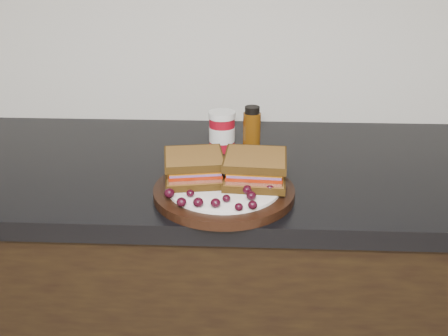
% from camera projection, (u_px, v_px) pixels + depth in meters
% --- Properties ---
extents(base_cabinets, '(3.96, 0.58, 0.86)m').
position_uv_depth(base_cabinets, '(209.00, 321.00, 1.35)').
color(base_cabinets, black).
rests_on(base_cabinets, ground_plane).
extents(countertop, '(3.98, 0.60, 0.04)m').
position_uv_depth(countertop, '(206.00, 169.00, 1.17)').
color(countertop, black).
rests_on(countertop, base_cabinets).
extents(plate, '(0.28, 0.28, 0.02)m').
position_uv_depth(plate, '(224.00, 191.00, 0.99)').
color(plate, black).
rests_on(plate, countertop).
extents(sandwich_left, '(0.13, 0.13, 0.05)m').
position_uv_depth(sandwich_left, '(194.00, 167.00, 1.00)').
color(sandwich_left, brown).
rests_on(sandwich_left, plate).
extents(sandwich_right, '(0.13, 0.13, 0.06)m').
position_uv_depth(sandwich_right, '(255.00, 169.00, 0.99)').
color(sandwich_right, brown).
rests_on(sandwich_right, plate).
extents(grape_0, '(0.02, 0.02, 0.02)m').
position_uv_depth(grape_0, '(169.00, 193.00, 0.93)').
color(grape_0, black).
rests_on(grape_0, plate).
extents(grape_1, '(0.02, 0.02, 0.01)m').
position_uv_depth(grape_1, '(190.00, 193.00, 0.93)').
color(grape_1, black).
rests_on(grape_1, plate).
extents(grape_2, '(0.02, 0.02, 0.02)m').
position_uv_depth(grape_2, '(181.00, 202.00, 0.90)').
color(grape_2, black).
rests_on(grape_2, plate).
extents(grape_3, '(0.02, 0.02, 0.02)m').
position_uv_depth(grape_3, '(198.00, 202.00, 0.90)').
color(grape_3, black).
rests_on(grape_3, plate).
extents(grape_4, '(0.02, 0.02, 0.02)m').
position_uv_depth(grape_4, '(216.00, 203.00, 0.90)').
color(grape_4, black).
rests_on(grape_4, plate).
extents(grape_5, '(0.02, 0.02, 0.01)m').
position_uv_depth(grape_5, '(226.00, 198.00, 0.92)').
color(grape_5, black).
rests_on(grape_5, plate).
extents(grape_6, '(0.02, 0.02, 0.01)m').
position_uv_depth(grape_6, '(239.00, 207.00, 0.88)').
color(grape_6, black).
rests_on(grape_6, plate).
extents(grape_7, '(0.02, 0.02, 0.02)m').
position_uv_depth(grape_7, '(253.00, 205.00, 0.89)').
color(grape_7, black).
rests_on(grape_7, plate).
extents(grape_8, '(0.02, 0.02, 0.02)m').
position_uv_depth(grape_8, '(251.00, 196.00, 0.92)').
color(grape_8, black).
rests_on(grape_8, plate).
extents(grape_9, '(0.02, 0.02, 0.02)m').
position_uv_depth(grape_9, '(247.00, 190.00, 0.95)').
color(grape_9, black).
rests_on(grape_9, plate).
extents(grape_10, '(0.02, 0.02, 0.02)m').
position_uv_depth(grape_10, '(270.00, 188.00, 0.95)').
color(grape_10, black).
rests_on(grape_10, plate).
extents(grape_11, '(0.02, 0.02, 0.02)m').
position_uv_depth(grape_11, '(259.00, 181.00, 0.98)').
color(grape_11, black).
rests_on(grape_11, plate).
extents(grape_12, '(0.02, 0.02, 0.02)m').
position_uv_depth(grape_12, '(269.00, 182.00, 0.98)').
color(grape_12, black).
rests_on(grape_12, plate).
extents(grape_13, '(0.02, 0.02, 0.02)m').
position_uv_depth(grape_13, '(266.00, 174.00, 1.01)').
color(grape_13, black).
rests_on(grape_13, plate).
extents(grape_14, '(0.02, 0.02, 0.02)m').
position_uv_depth(grape_14, '(203.00, 168.00, 1.04)').
color(grape_14, black).
rests_on(grape_14, plate).
extents(grape_15, '(0.02, 0.02, 0.02)m').
position_uv_depth(grape_15, '(201.00, 173.00, 1.02)').
color(grape_15, black).
rests_on(grape_15, plate).
extents(grape_16, '(0.02, 0.02, 0.02)m').
position_uv_depth(grape_16, '(182.00, 176.00, 1.00)').
color(grape_16, black).
rests_on(grape_16, plate).
extents(grape_17, '(0.02, 0.02, 0.02)m').
position_uv_depth(grape_17, '(191.00, 176.00, 1.00)').
color(grape_17, black).
rests_on(grape_17, plate).
extents(grape_18, '(0.02, 0.02, 0.02)m').
position_uv_depth(grape_18, '(178.00, 184.00, 0.97)').
color(grape_18, black).
rests_on(grape_18, plate).
extents(grape_19, '(0.02, 0.02, 0.02)m').
position_uv_depth(grape_19, '(198.00, 170.00, 1.03)').
color(grape_19, black).
rests_on(grape_19, plate).
extents(grape_20, '(0.02, 0.02, 0.02)m').
position_uv_depth(grape_20, '(201.00, 179.00, 0.99)').
color(grape_20, black).
rests_on(grape_20, plate).
extents(grape_21, '(0.01, 0.01, 0.01)m').
position_uv_depth(grape_21, '(196.00, 182.00, 0.98)').
color(grape_21, black).
rests_on(grape_21, plate).
extents(condiment_jar, '(0.07, 0.07, 0.10)m').
position_uv_depth(condiment_jar, '(222.00, 131.00, 1.21)').
color(condiment_jar, maroon).
rests_on(condiment_jar, countertop).
extents(oil_bottle, '(0.05, 0.05, 0.12)m').
position_uv_depth(oil_bottle, '(252.00, 130.00, 1.18)').
color(oil_bottle, '#542D08').
rests_on(oil_bottle, countertop).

